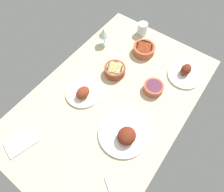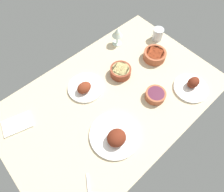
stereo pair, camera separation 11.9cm
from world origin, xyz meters
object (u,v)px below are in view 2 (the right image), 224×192
at_px(plate_far_side, 115,136).
at_px(folded_napkin, 17,124).
at_px(bowl_sauce, 155,55).
at_px(water_tumbler, 158,34).
at_px(plate_near_viewer, 85,88).
at_px(bowl_pasta, 121,71).
at_px(wine_glass, 117,33).
at_px(plate_center_main, 191,86).
at_px(bowl_onions, 155,95).

distance_m(plate_far_side, folded_napkin, 0.58).
xyz_separation_m(bowl_sauce, water_tumbler, (0.16, 0.12, 0.01)).
relative_size(plate_near_viewer, bowl_pasta, 1.63).
bearing_deg(bowl_sauce, bowl_pasta, 168.38).
relative_size(plate_near_viewer, water_tumbler, 2.54).
bearing_deg(plate_far_side, bowl_sauce, 22.31).
bearing_deg(wine_glass, plate_near_viewer, -159.16).
distance_m(plate_near_viewer, water_tumbler, 0.70).
xyz_separation_m(plate_center_main, water_tumbler, (0.18, 0.45, 0.02)).
distance_m(plate_far_side, bowl_pasta, 0.45).
relative_size(plate_center_main, bowl_sauce, 1.40).
bearing_deg(bowl_onions, plate_center_main, -26.18).
height_order(plate_near_viewer, folded_napkin, plate_near_viewer).
bearing_deg(bowl_onions, folded_napkin, 150.68).
height_order(plate_near_viewer, bowl_onions, plate_near_viewer).
bearing_deg(bowl_pasta, plate_near_viewer, 166.16).
xyz_separation_m(bowl_pasta, bowl_onions, (0.04, -0.28, -0.00)).
height_order(plate_near_viewer, plate_center_main, plate_center_main).
xyz_separation_m(bowl_sauce, folded_napkin, (-0.98, 0.19, -0.03)).
xyz_separation_m(plate_near_viewer, bowl_onions, (0.29, -0.34, 0.01)).
bearing_deg(plate_near_viewer, bowl_sauce, -12.69).
height_order(plate_center_main, bowl_onions, plate_center_main).
height_order(bowl_pasta, wine_glass, wine_glass).
bearing_deg(bowl_pasta, bowl_onions, -82.32).
height_order(plate_center_main, wine_glass, wine_glass).
distance_m(bowl_pasta, folded_napkin, 0.72).
distance_m(plate_far_side, plate_near_viewer, 0.38).
bearing_deg(plate_center_main, plate_near_viewer, 138.88).
height_order(plate_far_side, bowl_pasta, plate_far_side).
xyz_separation_m(plate_far_side, plate_near_viewer, (0.07, 0.37, -0.00)).
bearing_deg(plate_far_side, wine_glass, 46.63).
distance_m(bowl_onions, bowl_sauce, 0.33).
bearing_deg(water_tumbler, bowl_sauce, -144.28).
xyz_separation_m(bowl_onions, bowl_sauce, (0.24, 0.22, 0.00)).
xyz_separation_m(plate_center_main, bowl_sauce, (0.01, 0.33, 0.01)).
xyz_separation_m(bowl_pasta, wine_glass, (0.18, 0.23, 0.07)).
distance_m(plate_center_main, bowl_sauce, 0.33).
distance_m(plate_far_side, bowl_sauce, 0.65).
distance_m(water_tumbler, folded_napkin, 1.15).
height_order(plate_center_main, bowl_sauce, plate_center_main).
height_order(plate_center_main, folded_napkin, plate_center_main).
relative_size(bowl_pasta, water_tumbler, 1.56).
distance_m(plate_near_viewer, bowl_sauce, 0.55).
bearing_deg(water_tumbler, folded_napkin, 176.08).
relative_size(bowl_onions, folded_napkin, 0.77).
bearing_deg(water_tumbler, wine_glass, 147.35).
relative_size(plate_far_side, bowl_sauce, 1.82).
height_order(plate_far_side, bowl_sauce, plate_far_side).
height_order(bowl_onions, bowl_sauce, bowl_sauce).
distance_m(plate_far_side, bowl_onions, 0.36).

